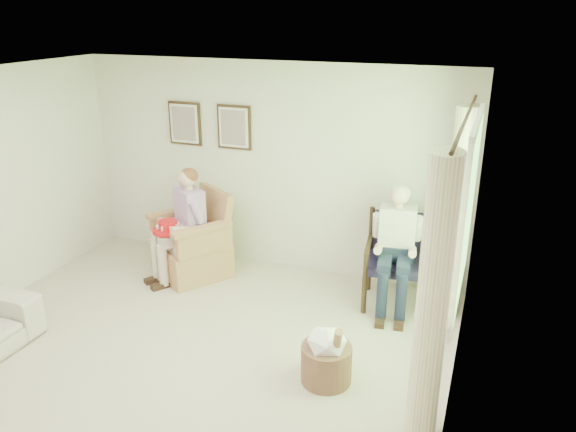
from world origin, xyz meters
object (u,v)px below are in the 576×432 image
object	(u,v)px
wood_armchair	(397,256)
person_wicker	(185,218)
hatbox	(327,356)
wicker_armchair	(193,248)
person_dark	(396,240)
red_hat	(168,228)

from	to	relation	value
wood_armchair	person_wicker	xyz separation A→B (m)	(-2.51, -0.33, 0.24)
hatbox	wicker_armchair	bearing A→B (deg)	145.67
wood_armchair	hatbox	xyz separation A→B (m)	(-0.29, -1.71, -0.29)
person_wicker	wicker_armchair	bearing A→B (deg)	123.99
wicker_armchair	person_dark	world-z (taller)	person_dark
hatbox	person_dark	bearing A→B (deg)	79.26
red_hat	wicker_armchair	bearing A→B (deg)	64.22
wicker_armchair	person_dark	size ratio (longest dim) A/B	0.77
wicker_armchair	red_hat	bearing A→B (deg)	-81.79
person_dark	hatbox	size ratio (longest dim) A/B	2.06
wicker_armchair	person_wicker	bearing A→B (deg)	-56.01
wood_armchair	hatbox	distance (m)	1.76
wicker_armchair	wood_armchair	distance (m)	2.53
person_dark	red_hat	bearing A→B (deg)	179.33
person_dark	red_hat	distance (m)	2.68
person_dark	red_hat	xyz separation A→B (m)	(-2.66, -0.33, -0.11)
red_hat	hatbox	size ratio (longest dim) A/B	0.55
wicker_armchair	hatbox	world-z (taller)	wicker_armchair
person_wicker	red_hat	bearing A→B (deg)	-98.23
wood_armchair	person_dark	world-z (taller)	person_dark
wicker_armchair	person_dark	distance (m)	2.56
person_wicker	person_dark	xyz separation A→B (m)	(2.51, 0.17, 0.02)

